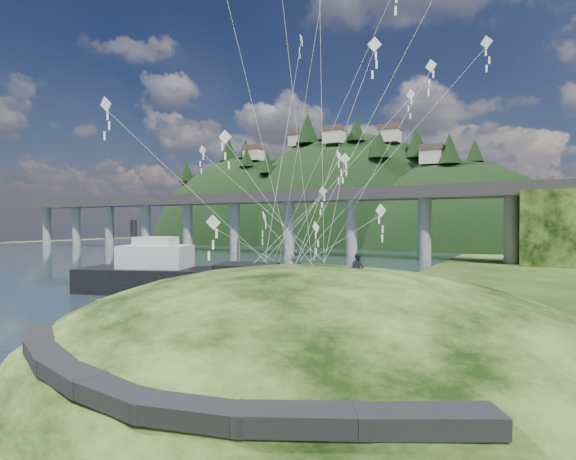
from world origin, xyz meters
The scene contains 10 objects.
ground centered at (0.00, 0.00, 0.00)m, with size 320.00×320.00×0.00m, color black.
water centered at (-72.00, 30.00, 0.01)m, with size 240.00×240.00×0.00m, color #293E4C.
grass_hill centered at (8.00, 2.00, -1.50)m, with size 36.00×32.00×13.00m.
footpath centered at (7.46, -9.74, 2.08)m, with size 22.29×5.84×0.83m.
bridge centered at (-26.46, 70.07, 9.70)m, with size 160.00×11.00×15.00m.
far_ridge centered at (-43.58, 122.17, -7.44)m, with size 153.00×70.00×94.50m.
work_barge centered at (-14.42, 14.94, 1.95)m, with size 22.93×13.55×7.78m.
wooden_dock centered at (-7.93, 4.77, 0.47)m, with size 15.15×5.58×1.07m.
kite_flyers centered at (8.68, 3.39, 5.80)m, with size 5.32×1.59×1.78m.
kite_swarm centered at (7.69, 4.53, 15.76)m, with size 18.43×17.87×21.79m.
Camera 1 is at (19.23, -20.93, 7.54)m, focal length 28.00 mm.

